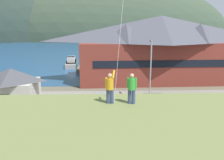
{
  "coord_description": "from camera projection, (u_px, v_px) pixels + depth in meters",
  "views": [
    {
      "loc": [
        -1.41,
        -20.57,
        10.71
      ],
      "look_at": [
        -0.5,
        9.0,
        3.26
      ],
      "focal_mm": 40.53,
      "sensor_mm": 36.0,
      "label": 1
    }
  ],
  "objects": [
    {
      "name": "ground_plane",
      "position": [
        121.0,
        140.0,
        22.6
      ],
      "size": [
        600.0,
        600.0,
        0.0
      ],
      "primitive_type": "plane",
      "color": "#66604C"
    },
    {
      "name": "moored_boat_outer_mooring",
      "position": [
        102.0,
        65.0,
        53.63
      ],
      "size": [
        2.27,
        6.5,
        2.16
      ],
      "color": "silver",
      "rests_on": "ground"
    },
    {
      "name": "storage_shed_waterside",
      "position": [
        105.0,
        69.0,
        41.64
      ],
      "size": [
        5.61,
        4.31,
        4.49
      ],
      "color": "beige",
      "rests_on": "ground"
    },
    {
      "name": "storage_shed_near_lot",
      "position": [
        12.0,
        88.0,
        29.96
      ],
      "size": [
        6.21,
        4.97,
        4.84
      ],
      "color": "beige",
      "rests_on": "ground"
    },
    {
      "name": "moored_boat_inner_slip",
      "position": [
        71.0,
        63.0,
        55.62
      ],
      "size": [
        2.59,
        7.05,
        2.16
      ],
      "color": "#A8A399",
      "rests_on": "ground"
    },
    {
      "name": "parked_car_mid_row_far",
      "position": [
        175.0,
        128.0,
        22.59
      ],
      "size": [
        4.21,
        2.08,
        1.82
      ],
      "color": "#9EA3A8",
      "rests_on": "parking_lot_pad"
    },
    {
      "name": "parking_lot_pad",
      "position": [
        118.0,
        118.0,
        27.43
      ],
      "size": [
        40.0,
        20.0,
        0.1
      ],
      "primitive_type": "cube",
      "color": "gray",
      "rests_on": "ground"
    },
    {
      "name": "far_hill_east_peak",
      "position": [
        103.0,
        37.0,
        136.28
      ],
      "size": [
        135.34,
        64.51,
        60.87
      ],
      "primitive_type": "ellipsoid",
      "color": "#3D4C38",
      "rests_on": "ground"
    },
    {
      "name": "parking_light_pole",
      "position": [
        151.0,
        67.0,
        31.85
      ],
      "size": [
        0.24,
        0.78,
        7.76
      ],
      "color": "#ADADB2",
      "rests_on": "parking_lot_pad"
    },
    {
      "name": "person_kite_flyer",
      "position": [
        110.0,
        87.0,
        14.13
      ],
      "size": [
        0.57,
        0.63,
        1.86
      ],
      "color": "#384770",
      "rests_on": "grassy_hill_foreground"
    },
    {
      "name": "bay_water",
      "position": [
        109.0,
        51.0,
        80.75
      ],
      "size": [
        360.0,
        84.0,
        0.03
      ],
      "primitive_type": "cube",
      "color": "navy",
      "rests_on": "ground"
    },
    {
      "name": "parked_car_corner_spot",
      "position": [
        209.0,
        106.0,
        28.02
      ],
      "size": [
        4.29,
        2.23,
        1.82
      ],
      "color": "black",
      "rests_on": "parking_lot_pad"
    },
    {
      "name": "parked_car_front_row_red",
      "position": [
        152.0,
        102.0,
        29.37
      ],
      "size": [
        4.22,
        2.1,
        1.82
      ],
      "color": "slate",
      "rests_on": "parking_lot_pad"
    },
    {
      "name": "harbor_lodge",
      "position": [
        161.0,
        47.0,
        42.29
      ],
      "size": [
        28.51,
        10.92,
        10.87
      ],
      "color": "brown",
      "rests_on": "ground"
    },
    {
      "name": "person_companion",
      "position": [
        132.0,
        88.0,
        14.09
      ],
      "size": [
        0.53,
        0.4,
        1.74
      ],
      "color": "#384770",
      "rests_on": "grassy_hill_foreground"
    },
    {
      "name": "parked_car_front_row_end",
      "position": [
        103.0,
        131.0,
        22.0
      ],
      "size": [
        4.33,
        2.31,
        1.82
      ],
      "color": "slate",
      "rests_on": "parking_lot_pad"
    },
    {
      "name": "parked_car_mid_row_near",
      "position": [
        19.0,
        134.0,
        21.43
      ],
      "size": [
        4.33,
        2.31,
        1.82
      ],
      "color": "#9EA3A8",
      "rests_on": "parking_lot_pad"
    },
    {
      "name": "parked_car_mid_row_center",
      "position": [
        104.0,
        101.0,
        29.71
      ],
      "size": [
        4.28,
        2.22,
        1.82
      ],
      "color": "#9EA3A8",
      "rests_on": "parking_lot_pad"
    },
    {
      "name": "wharf_dock",
      "position": [
        87.0,
        66.0,
        54.42
      ],
      "size": [
        3.2,
        11.79,
        0.7
      ],
      "color": "#70604C",
      "rests_on": "ground"
    },
    {
      "name": "parked_car_back_row_right",
      "position": [
        64.0,
        107.0,
        27.63
      ],
      "size": [
        4.2,
        2.06,
        1.82
      ],
      "color": "#9EA3A8",
      "rests_on": "parking_lot_pad"
    },
    {
      "name": "moored_boat_wharfside",
      "position": [
        72.0,
        63.0,
        56.17
      ],
      "size": [
        2.92,
        7.27,
        2.16
      ],
      "color": "#23564C",
      "rests_on": "ground"
    }
  ]
}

